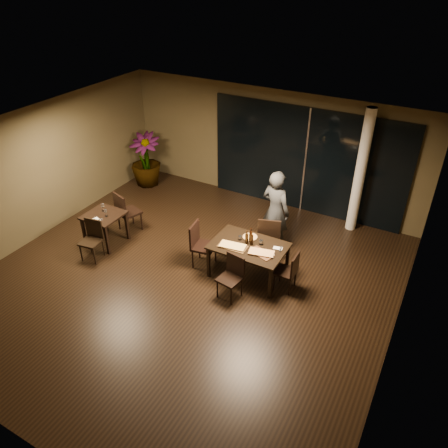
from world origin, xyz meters
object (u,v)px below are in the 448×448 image
chair_side_near (92,237)px  bottle_c (251,235)px  side_table (104,219)px  chair_main_left (200,242)px  bottle_a (247,237)px  chair_side_far (125,210)px  diner (275,211)px  bottle_b (252,238)px  main_table (249,248)px  chair_main_far (269,235)px  chair_main_near (232,274)px  potted_plant (146,160)px  chair_main_right (289,270)px

chair_side_near → bottle_c: bearing=11.9°
side_table → chair_side_near: bearing=-76.1°
chair_main_left → bottle_a: (1.00, 0.19, 0.35)m
chair_side_far → diner: 3.55m
bottle_b → main_table: bearing=-120.2°
chair_main_far → side_table: bearing=0.6°
diner → bottle_a: (-0.13, -1.16, -0.05)m
side_table → chair_main_left: chair_main_left is taller
chair_side_far → chair_side_near: bearing=109.7°
bottle_c → side_table: bearing=-169.2°
chair_main_near → diner: (0.06, 1.89, 0.45)m
chair_main_far → bottle_a: bearing=56.7°
main_table → chair_main_far: bearing=81.3°
diner → bottle_b: (-0.03, -1.14, -0.05)m
chair_side_far → bottle_b: size_ratio=3.40×
diner → potted_plant: (-4.46, 1.15, -0.19)m
chair_side_near → chair_main_left: bearing=13.7°
bottle_a → bottle_c: bearing=71.2°
side_table → bottle_b: bearing=9.2°
diner → chair_main_near: bearing=101.7°
bottle_b → chair_main_left: bearing=-168.9°
chair_main_left → diner: bearing=-48.7°
chair_main_left → diner: size_ratio=0.53×
potted_plant → main_table: bearing=-28.1°
main_table → diner: 1.23m
chair_side_far → main_table: bearing=-163.6°
chair_main_far → bottle_a: size_ratio=3.36×
diner → chair_main_right: bearing=138.5°
chair_main_near → main_table: bearing=98.5°
main_table → chair_side_near: size_ratio=1.66×
side_table → chair_side_far: bearing=80.1°
side_table → bottle_c: (3.37, 0.64, 0.29)m
chair_side_near → chair_main_near: bearing=-2.2°
bottle_b → potted_plant: bearing=152.6°
chair_main_near → bottle_b: bottle_b is taller
chair_main_right → chair_side_near: (-4.17, -1.03, 0.02)m
chair_main_left → bottle_c: (1.03, 0.30, 0.35)m
main_table → chair_main_right: chair_main_right is taller
chair_main_near → chair_side_near: (-3.26, -0.35, 0.01)m
chair_main_left → bottle_a: size_ratio=3.23×
chair_main_far → bottle_a: 0.82m
chair_side_near → bottle_b: size_ratio=2.97×
chair_main_left → bottle_b: bearing=-88.0°
chair_main_left → chair_side_near: (-2.20, -0.89, -0.06)m
chair_main_far → potted_plant: (-4.52, 1.59, 0.18)m
potted_plant → chair_main_far: bearing=-19.4°
chair_main_far → diner: bearing=-101.4°
main_table → chair_main_near: bearing=-90.5°
chair_main_far → chair_side_near: size_ratio=1.15×
main_table → chair_main_right: 0.93m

